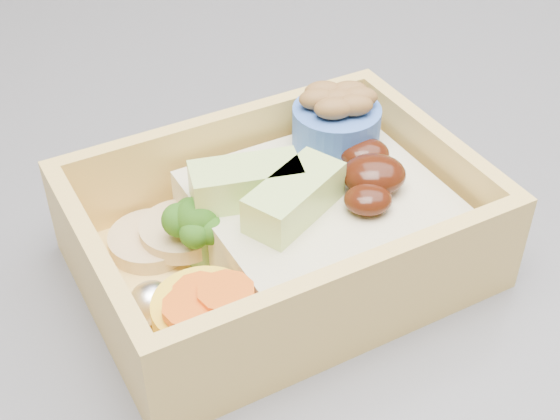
{
  "coord_description": "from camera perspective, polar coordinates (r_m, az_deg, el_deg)",
  "views": [
    {
      "loc": [
        -0.08,
        -0.33,
        1.19
      ],
      "look_at": [
        -0.06,
        -0.04,
        0.96
      ],
      "focal_mm": 50.0,
      "sensor_mm": 36.0,
      "label": 1
    }
  ],
  "objects": [
    {
      "name": "bento_box",
      "position": [
        0.38,
        0.64,
        -0.98
      ],
      "size": [
        0.23,
        0.2,
        0.07
      ],
      "rotation": [
        0.0,
        0.0,
        0.43
      ],
      "color": "#EEC262",
      "rests_on": "island"
    }
  ]
}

